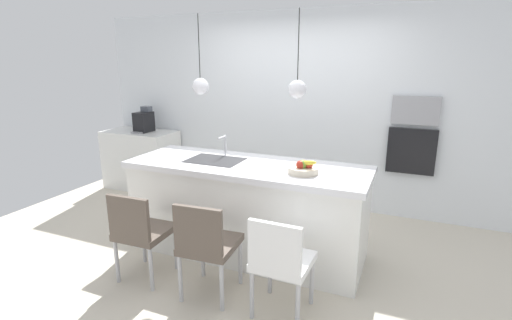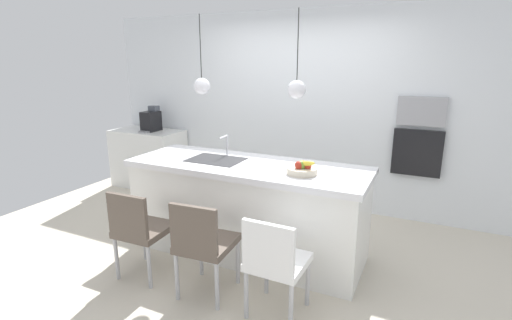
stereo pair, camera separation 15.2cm
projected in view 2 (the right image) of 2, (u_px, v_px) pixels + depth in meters
floor at (248, 251)px, 3.99m from camera, size 6.60×6.60×0.00m
back_wall at (302, 110)px, 5.10m from camera, size 6.00×0.10×2.60m
kitchen_island at (247, 208)px, 3.87m from camera, size 2.42×0.86×0.96m
sink_basin at (216, 160)px, 3.90m from camera, size 0.56×0.40×0.02m
faucet at (226, 142)px, 4.05m from camera, size 0.02×0.17×0.22m
fruit_bowl at (302, 169)px, 3.39m from camera, size 0.28×0.28×0.15m
side_counter at (149, 158)px, 5.99m from camera, size 1.10×0.60×0.90m
coffee_machine at (151, 121)px, 5.80m from camera, size 0.20×0.35×0.38m
microwave at (422, 111)px, 4.40m from camera, size 0.54×0.08×0.34m
oven at (417, 153)px, 4.53m from camera, size 0.56×0.08×0.56m
chair_near at (140, 228)px, 3.41m from camera, size 0.44×0.46×0.85m
chair_middle at (204, 242)px, 3.12m from camera, size 0.47×0.50×0.87m
chair_far at (275, 261)px, 2.86m from camera, size 0.44×0.44×0.84m
pendant_light_left at (202, 86)px, 3.77m from camera, size 0.17×0.17×0.77m
pendant_light_right at (297, 89)px, 3.35m from camera, size 0.17×0.17×0.77m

